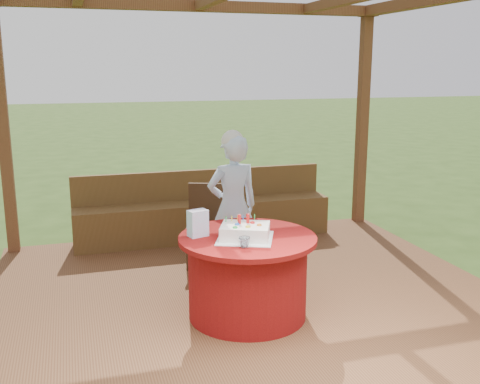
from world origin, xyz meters
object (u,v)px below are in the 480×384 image
at_px(bench, 204,217).
at_px(birthday_cake, 245,232).
at_px(chair, 206,222).
at_px(table, 247,275).
at_px(drinking_glass, 244,242).
at_px(elderly_woman, 233,205).
at_px(gift_bag, 198,223).

bearing_deg(bench, birthday_cake, -94.80).
xyz_separation_m(chair, birthday_cake, (-0.01, -1.37, 0.29)).
height_order(table, chair, chair).
xyz_separation_m(bench, table, (-0.15, -2.17, 0.08)).
height_order(birthday_cake, drinking_glass, birthday_cake).
distance_m(table, drinking_glass, 0.47).
bearing_deg(elderly_woman, table, -98.62).
xyz_separation_m(table, gift_bag, (-0.38, 0.12, 0.44)).
xyz_separation_m(chair, elderly_woman, (0.17, -0.42, 0.27)).
distance_m(bench, elderly_woman, 1.35).
bearing_deg(drinking_glass, gift_bag, 125.11).
bearing_deg(bench, chair, -101.84).
xyz_separation_m(table, birthday_cake, (-0.04, -0.05, 0.39)).
bearing_deg(chair, bench, 78.16).
height_order(elderly_woman, drinking_glass, elderly_woman).
relative_size(birthday_cake, drinking_glass, 6.49).
bearing_deg(gift_bag, birthday_cake, -43.27).
bearing_deg(chair, gift_bag, -106.25).
relative_size(bench, table, 2.71).
distance_m(chair, gift_bag, 1.29).
xyz_separation_m(gift_bag, drinking_glass, (0.27, -0.38, -0.07)).
height_order(chair, birthday_cake, birthday_cake).
distance_m(bench, gift_bag, 2.18).
relative_size(birthday_cake, gift_bag, 2.61).
bearing_deg(table, bench, 86.06).
bearing_deg(gift_bag, elderly_woman, 39.89).
bearing_deg(drinking_glass, table, 67.55).
bearing_deg(elderly_woman, birthday_cake, -100.32).
relative_size(gift_bag, drinking_glass, 2.49).
relative_size(bench, birthday_cake, 5.36).
height_order(elderly_woman, gift_bag, elderly_woman).
height_order(bench, chair, chair).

